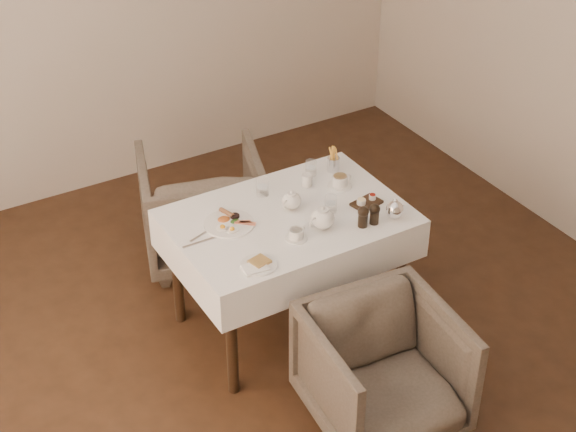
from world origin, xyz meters
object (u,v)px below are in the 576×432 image
at_px(table, 288,233).
at_px(armchair_far, 202,206).
at_px(breakfast_plate, 229,223).
at_px(armchair_near, 383,371).
at_px(teapot_centre, 292,200).

xyz_separation_m(table, armchair_far, (-0.11, 0.89, -0.28)).
bearing_deg(breakfast_plate, table, -8.09).
height_order(table, armchair_far, table).
bearing_deg(breakfast_plate, armchair_near, -63.50).
bearing_deg(armchair_far, armchair_near, 112.76).
distance_m(table, teapot_centre, 0.19).
bearing_deg(table, teapot_centre, 43.35).
relative_size(table, armchair_far, 1.65).
bearing_deg(teapot_centre, armchair_near, -114.35).
height_order(table, teapot_centre, teapot_centre).
bearing_deg(teapot_centre, armchair_far, 78.86).
height_order(table, armchair_near, table).
distance_m(table, armchair_far, 0.94).
relative_size(table, breakfast_plate, 4.69).
relative_size(table, teapot_centre, 8.76).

